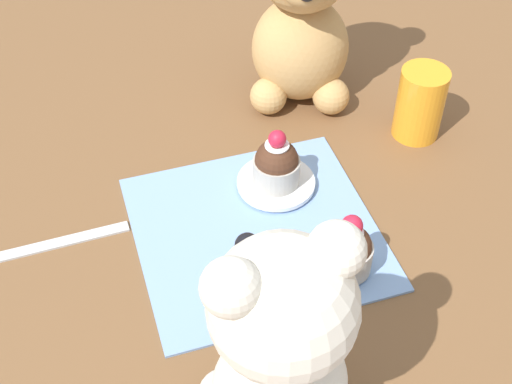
# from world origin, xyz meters

# --- Properties ---
(ground_plane) EXTENTS (4.00, 4.00, 0.00)m
(ground_plane) POSITION_xyz_m (0.00, 0.00, 0.00)
(ground_plane) COLOR brown
(knitted_placemat) EXTENTS (0.23, 0.22, 0.01)m
(knitted_placemat) POSITION_xyz_m (0.00, 0.00, 0.00)
(knitted_placemat) COLOR #7A9ED1
(knitted_placemat) RESTS_ON ground_plane
(teddy_bear_cream) EXTENTS (0.11, 0.11, 0.21)m
(teddy_bear_cream) POSITION_xyz_m (0.04, 0.19, 0.10)
(teddy_bear_cream) COLOR silver
(teddy_bear_cream) RESTS_ON ground_plane
(teddy_bear_tan) EXTENTS (0.13, 0.13, 0.22)m
(teddy_bear_tan) POSITION_xyz_m (-0.11, -0.19, 0.11)
(teddy_bear_tan) COLOR tan
(teddy_bear_tan) RESTS_ON ground_plane
(cupcake_near_cream_bear) EXTENTS (0.04, 0.04, 0.07)m
(cupcake_near_cream_bear) POSITION_xyz_m (-0.06, 0.07, 0.03)
(cupcake_near_cream_bear) COLOR #B2ADA3
(cupcake_near_cream_bear) RESTS_ON knitted_placemat
(saucer_plate) EXTENTS (0.08, 0.08, 0.01)m
(saucer_plate) POSITION_xyz_m (-0.04, -0.05, 0.01)
(saucer_plate) COLOR silver
(saucer_plate) RESTS_ON knitted_placemat
(cupcake_near_tan_bear) EXTENTS (0.05, 0.05, 0.06)m
(cupcake_near_tan_bear) POSITION_xyz_m (-0.04, -0.05, 0.03)
(cupcake_near_tan_bear) COLOR #B2ADA3
(cupcake_near_tan_bear) RESTS_ON saucer_plate
(juice_glass) EXTENTS (0.05, 0.05, 0.08)m
(juice_glass) POSITION_xyz_m (-0.21, -0.09, 0.04)
(juice_glass) COLOR orange
(juice_glass) RESTS_ON ground_plane
(teaspoon) EXTENTS (0.14, 0.02, 0.01)m
(teaspoon) POSITION_xyz_m (0.18, -0.04, 0.00)
(teaspoon) COLOR silver
(teaspoon) RESTS_ON ground_plane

